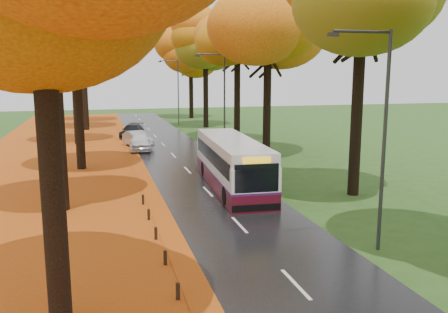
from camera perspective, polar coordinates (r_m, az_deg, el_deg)
name	(u,v)px	position (r m, az deg, el deg)	size (l,w,h in m)	color
road	(185,168)	(32.93, -4.73, -1.34)	(6.50, 90.00, 0.04)	black
centre_line	(185,167)	(32.93, -4.73, -1.29)	(0.12, 90.00, 0.01)	silver
leaf_verge	(47,175)	(32.59, -20.50, -2.09)	(12.00, 90.00, 0.02)	#9B2B0E
leaf_drift	(140,170)	(32.53, -10.02, -1.56)	(0.90, 90.00, 0.01)	#BC6613
trees_left	(70,26)	(33.99, -18.05, 14.69)	(9.20, 74.00, 13.88)	black
trees_right	(275,29)	(36.21, 6.12, 15.05)	(9.30, 74.20, 13.96)	black
bollard_row	(186,313)	(13.23, -4.58, -18.28)	(0.11, 23.51, 0.52)	black
streetlamp_near	(379,124)	(17.76, 18.15, 3.70)	(2.45, 0.18, 8.00)	#333538
streetlamp_mid	(221,95)	(38.06, -0.31, 7.37)	(2.45, 0.18, 8.00)	#333538
streetlamp_far	(176,87)	(59.59, -5.77, 8.32)	(2.45, 0.18, 8.00)	#333538
bus	(232,162)	(26.91, 0.96, -0.69)	(3.04, 10.69, 2.78)	#460B17
car_white	(140,142)	(40.51, -10.07, 1.78)	(1.73, 4.30, 1.46)	white
car_silver	(138,139)	(42.41, -10.35, 2.07)	(1.45, 4.15, 1.37)	#95979D
car_dark	(132,131)	(49.03, -11.02, 3.07)	(1.78, 4.38, 1.27)	black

